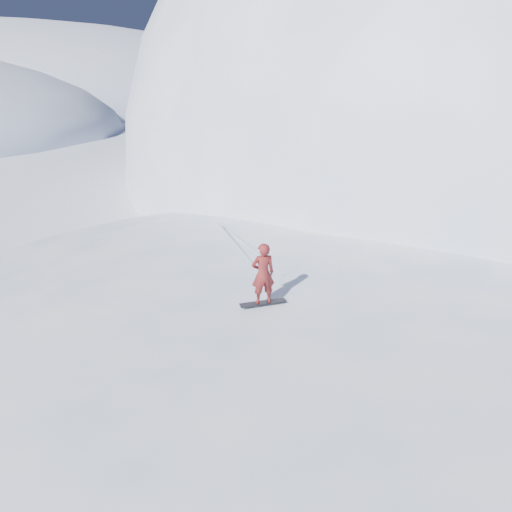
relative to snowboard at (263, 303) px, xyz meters
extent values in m
plane|color=white|center=(2.40, -0.59, -2.41)|extent=(400.00, 400.00, 0.00)
ellipsoid|color=white|center=(3.40, 2.41, -2.41)|extent=(36.00, 28.00, 4.80)
ellipsoid|color=white|center=(24.40, 25.41, -2.41)|extent=(60.00, 56.00, 56.00)
ellipsoid|color=white|center=(12.40, 19.41, -2.41)|extent=(28.00, 24.00, 18.00)
ellipsoid|color=white|center=(-37.60, 109.41, -2.41)|extent=(140.00, 90.00, 36.00)
ellipsoid|color=white|center=(-1.60, -2.59, -2.41)|extent=(6.00, 5.40, 0.80)
ellipsoid|color=white|center=(0.40, 5.41, -2.41)|extent=(7.00, 6.30, 1.00)
ellipsoid|color=white|center=(9.40, 3.41, -2.41)|extent=(4.00, 3.60, 0.60)
cube|color=black|center=(0.00, 0.00, 0.00)|extent=(1.41, 0.35, 0.02)
imported|color=maroon|center=(0.00, 0.00, 0.95)|extent=(0.71, 0.49, 1.88)
cube|color=silver|center=(0.01, 4.67, 0.01)|extent=(0.87, 5.95, 0.04)
cube|color=silver|center=(0.42, 4.67, 0.01)|extent=(1.47, 5.84, 0.04)
camera|label=1|loc=(-2.58, -11.59, 6.53)|focal=32.00mm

